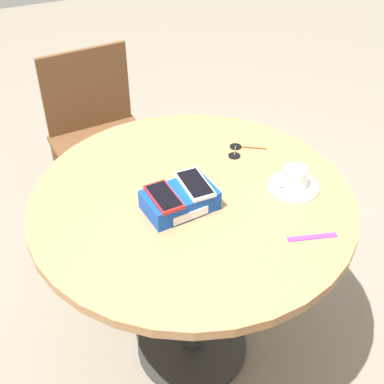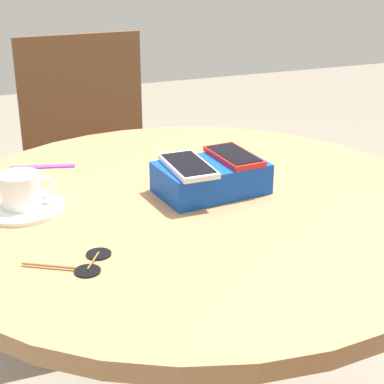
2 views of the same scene
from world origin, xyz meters
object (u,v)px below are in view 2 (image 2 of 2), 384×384
(phone_box, at_px, (211,178))
(phone_red, at_px, (234,156))
(coffee_cup, at_px, (22,189))
(lanyard_strap, at_px, (42,167))
(phone_white, at_px, (187,166))
(sunglasses, at_px, (88,263))
(saucer, at_px, (22,208))
(chair_far_side, at_px, (94,176))
(round_table, at_px, (192,258))

(phone_box, bearing_deg, phone_red, -170.12)
(coffee_cup, distance_m, lanyard_strap, 0.22)
(phone_white, bearing_deg, lanyard_strap, -48.71)
(phone_red, relative_size, coffee_cup, 1.38)
(lanyard_strap, bearing_deg, sunglasses, 90.15)
(lanyard_strap, xyz_separation_m, sunglasses, (-0.00, 0.45, 0.00))
(saucer, bearing_deg, chair_far_side, -110.09)
(saucer, bearing_deg, lanyard_strap, -107.87)
(coffee_cup, xyz_separation_m, chair_far_side, (-0.30, -0.81, -0.31))
(phone_box, bearing_deg, lanyard_strap, -41.72)
(round_table, relative_size, phone_box, 4.49)
(saucer, bearing_deg, phone_box, 172.80)
(coffee_cup, relative_size, chair_far_side, 0.11)
(saucer, height_order, sunglasses, saucer)
(phone_red, xyz_separation_m, coffee_cup, (0.40, -0.04, -0.03))
(coffee_cup, bearing_deg, sunglasses, 105.37)
(phone_box, relative_size, saucer, 1.41)
(saucer, height_order, lanyard_strap, saucer)
(saucer, xyz_separation_m, chair_far_side, (-0.30, -0.81, -0.28))
(phone_red, height_order, coffee_cup, phone_red)
(round_table, relative_size, phone_red, 6.96)
(phone_white, distance_m, saucer, 0.31)
(coffee_cup, bearing_deg, phone_white, 169.50)
(round_table, relative_size, lanyard_strap, 7.09)
(phone_box, height_order, phone_red, phone_red)
(chair_far_side, bearing_deg, lanyard_strap, 69.16)
(round_table, distance_m, chair_far_side, 0.90)
(phone_white, bearing_deg, phone_red, -169.16)
(phone_box, bearing_deg, chair_far_side, -86.55)
(round_table, height_order, coffee_cup, coffee_cup)
(round_table, bearing_deg, coffee_cup, -14.30)
(sunglasses, bearing_deg, saucer, -74.12)
(round_table, xyz_separation_m, phone_white, (0.00, -0.02, 0.18))
(sunglasses, height_order, chair_far_side, chair_far_side)
(phone_white, bearing_deg, round_table, 92.94)
(round_table, bearing_deg, chair_far_side, -89.93)
(round_table, relative_size, sunglasses, 7.06)
(saucer, bearing_deg, sunglasses, 105.88)
(phone_white, xyz_separation_m, lanyard_strap, (0.23, -0.26, -0.06))
(phone_box, bearing_deg, phone_white, 11.77)
(phone_box, distance_m, chair_far_side, 0.91)
(chair_far_side, bearing_deg, phone_white, 90.00)
(saucer, xyz_separation_m, coffee_cup, (-0.00, 0.00, 0.04))
(coffee_cup, xyz_separation_m, sunglasses, (-0.07, 0.24, -0.04))
(round_table, xyz_separation_m, coffee_cup, (0.30, -0.08, 0.16))
(round_table, distance_m, phone_red, 0.21)
(phone_red, relative_size, chair_far_side, 0.16)
(saucer, height_order, chair_far_side, chair_far_side)
(phone_red, bearing_deg, sunglasses, 31.60)
(phone_box, relative_size, coffee_cup, 2.15)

